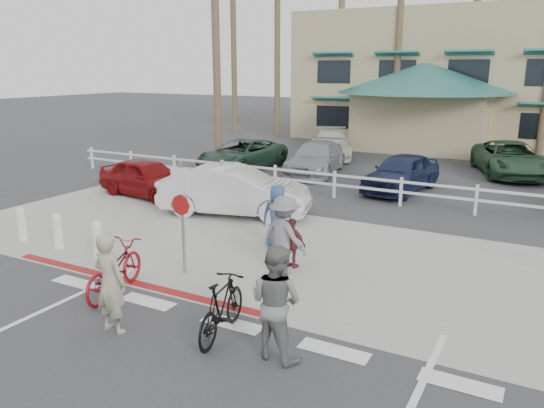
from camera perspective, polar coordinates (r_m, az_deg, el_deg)
The scene contains 32 objects.
ground at distance 9.52m, azimuth -6.33°, elevation -14.21°, with size 140.00×140.00×0.00m, color #333335.
bike_path at distance 8.21m, azimuth -14.78°, elevation -19.75°, with size 12.00×16.00×0.01m, color #333335.
sidewalk_plaza at distance 13.12m, azimuth 4.96°, elevation -5.88°, with size 22.00×7.00×0.01m, color gray.
cross_street at distance 16.69m, azimuth 10.48°, elevation -1.60°, with size 40.00×5.00×0.01m, color #333335.
parking_lot at distance 25.69m, azimuth 17.16°, elevation 3.61°, with size 50.00×16.00×0.01m, color #333335.
curb_red at distance 12.10m, azimuth -14.91°, elevation -8.11°, with size 7.00×0.25×0.02m, color maroon.
rail_fence at distance 18.30m, azimuth 14.00°, elevation 1.23°, with size 29.40×0.16×1.00m, color silver, non-canonical shape.
building at distance 37.93m, azimuth 25.03°, elevation 14.82°, with size 28.00×16.00×11.30m, color tan, non-canonical shape.
sign_post at distance 11.91m, azimuth -9.62°, elevation -0.85°, with size 0.50×0.10×2.90m, color gray, non-canonical shape.
bollard_0 at distance 13.69m, azimuth -18.28°, elevation -3.63°, with size 0.26×0.26×0.95m, color silver, non-canonical shape.
bollard_1 at distance 14.71m, azimuth -22.05°, elevation -2.73°, with size 0.26×0.26×0.95m, color silver, non-canonical shape.
bollard_2 at distance 15.79m, azimuth -25.31°, elevation -1.94°, with size 0.26×0.26×0.95m, color silver, non-canonical shape.
palm_0 at distance 38.98m, azimuth -4.18°, elevation 18.76°, with size 4.00×4.00×15.00m, color #204B1C, non-canonical shape.
palm_1 at distance 36.05m, azimuth 0.58°, elevation 17.56°, with size 4.00×4.00×13.00m, color #204B1C, non-canonical shape.
palm_2 at distance 35.40m, azimuth 7.49°, elevation 19.93°, with size 4.00×4.00×16.00m, color #204B1C, non-canonical shape.
palm_3 at distance 33.11m, azimuth 13.58°, elevation 18.32°, with size 4.00×4.00×14.00m, color #204B1C, non-canonical shape.
palm_4 at distance 33.30m, azimuth 21.13°, elevation 18.62°, with size 4.00×4.00×15.00m, color #204B1C, non-canonical shape.
palm_10 at distance 26.42m, azimuth -6.06°, elevation 17.52°, with size 4.00×4.00×12.00m, color #204B1C, non-canonical shape.
bike_red at distance 11.46m, azimuth -16.63°, elevation -6.73°, with size 0.70×2.02×1.06m, color maroon.
rider_red at distance 9.74m, azimuth -17.01°, elevation -8.12°, with size 0.67×0.44×1.83m, color #9B967B.
bike_black at distance 9.35m, azimuth -5.42°, elevation -11.05°, with size 0.51×1.79×1.08m, color black.
rider_black at distance 8.53m, azimuth 0.41°, elevation -10.50°, with size 0.93×0.72×1.91m, color slate.
pedestrian_a at distance 11.87m, azimuth 1.29°, elevation -3.44°, with size 1.17×0.67×1.81m, color slate.
pedestrian_child at distance 12.32m, azimuth 2.20°, elevation -4.26°, with size 0.70×0.29×1.20m, color maroon.
pedestrian_b at distance 13.68m, azimuth 0.59°, elevation -1.33°, with size 0.81×0.53×1.66m, color navy.
car_white_sedan at distance 16.76m, azimuth -4.05°, elevation 1.41°, with size 1.65×4.74×1.56m, color silver.
car_red_compact at distance 19.75m, azimuth -13.28°, elevation 2.78°, with size 1.62×4.03×1.37m, color maroon.
lot_car_0 at distance 24.47m, azimuth -3.25°, elevation 5.33°, with size 2.25×4.89×1.36m, color #203C2E.
lot_car_1 at distance 23.48m, azimuth 4.75°, elevation 4.94°, with size 1.93×4.75×1.38m, color gray.
lot_car_2 at distance 20.56m, azimuth 13.75°, elevation 3.29°, with size 1.69×4.20×1.43m, color #182345.
lot_car_4 at distance 27.87m, azimuth 6.36°, elevation 6.45°, with size 1.99×4.89×1.42m, color beige.
lot_car_5 at distance 25.25m, azimuth 24.23°, elevation 4.47°, with size 2.41×5.22×1.45m, color #274B32.
Camera 1 is at (4.85, -6.81, 4.55)m, focal length 35.00 mm.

